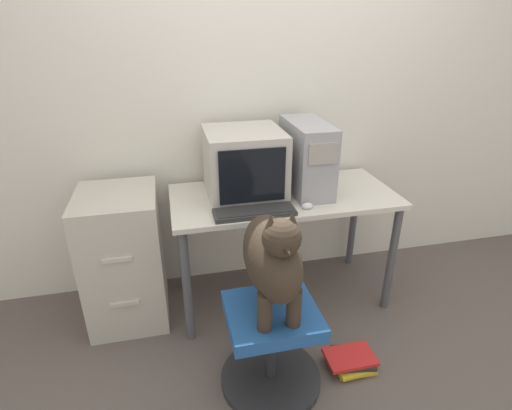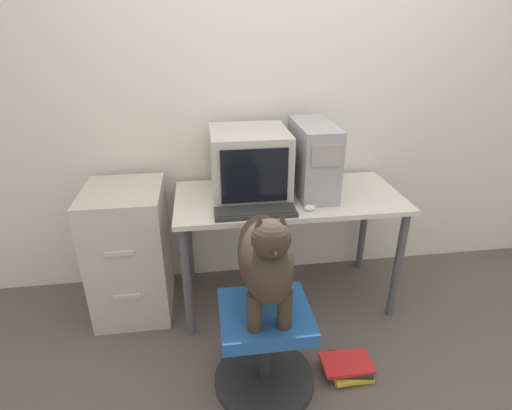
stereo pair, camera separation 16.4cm
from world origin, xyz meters
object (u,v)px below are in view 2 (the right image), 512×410
Objects in this scene: crt_monitor at (249,163)px; book_stack_floor at (349,367)px; keyboard at (255,212)px; dog at (266,257)px; pc_tower at (313,158)px; office_chair at (265,347)px; filing_cabinet at (130,252)px.

book_stack_floor is at bearing -60.13° from crt_monitor.
keyboard is 0.45m from dog.
pc_tower is 0.86m from dog.
book_stack_floor is (0.05, -0.74, -0.93)m from pc_tower.
keyboard is 0.80× the size of dog.
pc_tower reaches higher than office_chair.
keyboard is (-0.01, -0.30, -0.18)m from crt_monitor.
pc_tower is 1.10× the size of keyboard.
crt_monitor reaches higher than dog.
pc_tower is 1.79× the size of book_stack_floor.
pc_tower is at bearing 94.16° from book_stack_floor.
keyboard is 0.54× the size of filing_cabinet.
keyboard is at bearing -91.09° from crt_monitor.
office_chair is at bearing -44.64° from filing_cabinet.
keyboard is (-0.39, -0.27, -0.20)m from pc_tower.
dog is at bearing -119.21° from pc_tower.
dog is at bearing -91.65° from crt_monitor.
keyboard is at bearing -19.86° from filing_cabinet.
filing_cabinet is (-1.14, -0.00, -0.56)m from pc_tower.
dog reaches higher than office_chair.
crt_monitor is 0.56× the size of filing_cabinet.
pc_tower is 1.19m from book_stack_floor.
crt_monitor is 0.38m from pc_tower.
keyboard is at bearing 88.00° from office_chair.
pc_tower is (0.38, -0.02, 0.02)m from crt_monitor.
keyboard is 1.63× the size of book_stack_floor.
crt_monitor is 1.27m from book_stack_floor.
pc_tower reaches higher than filing_cabinet.
pc_tower is 1.27m from filing_cabinet.
crt_monitor reaches higher than book_stack_floor.
filing_cabinet reaches higher than office_chair.
keyboard is 0.97m from book_stack_floor.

